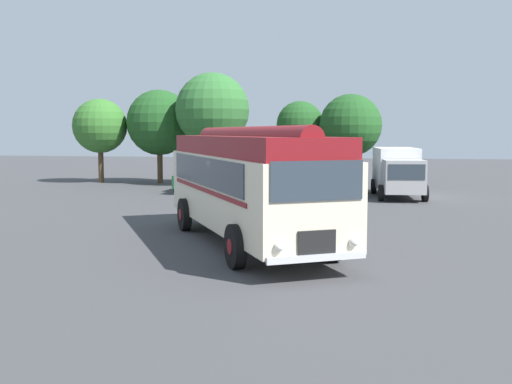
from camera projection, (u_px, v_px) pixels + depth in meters
The scene contains 12 objects.
ground_plane at pixel (254, 242), 18.12m from camera, with size 120.00×120.00×0.00m, color #3D3D3F.
vintage_bus at pixel (247, 180), 17.78m from camera, with size 7.01×10.02×3.49m.
car_near_left at pixel (199, 177), 33.50m from camera, with size 2.07×4.26×1.66m.
car_mid_left at pixel (245, 178), 32.30m from camera, with size 2.40×4.40×1.66m.
car_mid_right at pixel (300, 179), 32.07m from camera, with size 2.27×4.35×1.66m.
car_far_right at pixel (345, 178), 32.38m from camera, with size 2.12×4.28×1.66m.
box_van at pixel (397, 170), 30.83m from camera, with size 2.68×5.90×2.50m.
tree_far_left at pixel (101, 127), 39.31m from camera, with size 3.55×3.55×5.51m.
tree_left_of_centre at pixel (161, 124), 39.05m from camera, with size 4.26×4.26×6.08m.
tree_centre at pixel (210, 110), 36.97m from camera, with size 4.58×4.58×6.99m.
tree_right_of_centre at pixel (301, 126), 37.47m from camera, with size 2.96×2.96×5.26m.
tree_far_right at pixel (349, 125), 35.92m from camera, with size 3.74×3.74×5.61m.
Camera 1 is at (3.20, -17.59, 3.33)m, focal length 42.00 mm.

